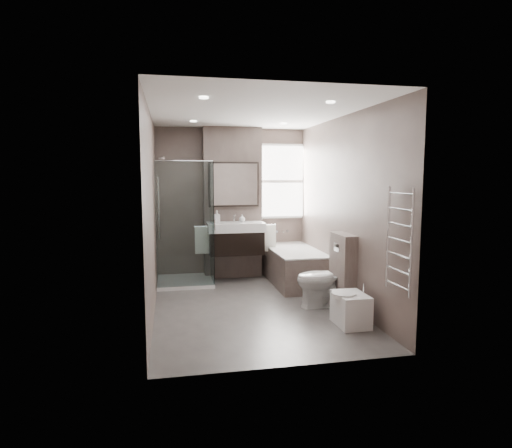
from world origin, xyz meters
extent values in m
cube|color=#504C49|center=(0.00, 0.00, -0.03)|extent=(2.65, 3.85, 0.05)
cube|color=silver|center=(0.00, 0.00, 2.62)|extent=(2.65, 3.85, 0.05)
cube|color=brown|center=(0.00, 1.92, 1.30)|extent=(2.65, 0.05, 2.60)
cube|color=brown|center=(0.00, -1.92, 1.30)|extent=(2.65, 0.05, 2.60)
cube|color=brown|center=(-1.32, 0.00, 1.30)|extent=(0.05, 3.85, 2.60)
cube|color=brown|center=(1.32, 0.00, 1.30)|extent=(0.05, 3.85, 2.60)
cube|color=brown|center=(0.00, 1.77, 1.30)|extent=(1.00, 0.25, 2.60)
cube|color=black|center=(0.00, 1.42, 0.66)|extent=(0.90, 0.45, 0.38)
cube|color=white|center=(0.00, 1.42, 0.92)|extent=(0.95, 0.47, 0.15)
cylinder|color=silver|center=(0.00, 1.59, 1.06)|extent=(0.03, 0.03, 0.12)
cylinder|color=silver|center=(0.00, 1.53, 1.11)|extent=(0.02, 0.12, 0.02)
cube|color=black|center=(0.00, 1.62, 1.63)|extent=(0.86, 0.06, 0.76)
cube|color=white|center=(0.00, 1.58, 1.63)|extent=(0.80, 0.02, 0.70)
cube|color=silver|center=(-0.56, 1.40, 0.72)|extent=(0.24, 0.06, 0.44)
cube|color=silver|center=(0.56, 1.40, 0.72)|extent=(0.24, 0.06, 0.44)
cube|color=white|center=(-0.85, 1.45, 0.03)|extent=(0.90, 0.90, 0.06)
cube|color=white|center=(-0.85, 1.01, 1.03)|extent=(0.88, 0.01, 1.94)
cube|color=white|center=(-0.41, 1.45, 1.03)|extent=(0.01, 0.88, 1.94)
cylinder|color=silver|center=(-1.25, 1.45, 1.25)|extent=(0.02, 0.02, 1.00)
cube|color=brown|center=(0.93, 1.10, 0.28)|extent=(0.75, 1.60, 0.55)
cube|color=white|center=(0.93, 1.10, 0.56)|extent=(0.75, 1.60, 0.03)
cube|color=white|center=(0.93, 1.10, 0.49)|extent=(0.61, 1.42, 0.12)
cube|color=white|center=(0.90, 1.88, 1.67)|extent=(0.98, 0.04, 1.33)
cube|color=white|center=(0.90, 1.85, 1.67)|extent=(0.90, 0.01, 1.25)
cube|color=white|center=(0.90, 1.85, 1.68)|extent=(0.90, 0.01, 0.05)
imported|color=white|center=(0.97, -0.19, 0.38)|extent=(0.76, 0.44, 0.77)
cube|color=brown|center=(1.21, -0.25, 0.50)|extent=(0.18, 0.55, 1.00)
cube|color=silver|center=(1.11, -0.25, 0.82)|extent=(0.01, 0.16, 0.11)
cube|color=white|center=(1.02, -0.96, 0.19)|extent=(0.35, 0.48, 0.38)
cylinder|color=white|center=(0.92, -0.96, 0.38)|extent=(0.29, 0.29, 0.05)
cylinder|color=silver|center=(1.18, -0.96, 0.45)|extent=(0.02, 0.02, 0.10)
cylinder|color=silver|center=(1.25, -1.83, 1.12)|extent=(0.03, 0.03, 1.10)
cylinder|color=silver|center=(1.25, -1.37, 1.12)|extent=(0.03, 0.03, 1.10)
cube|color=silver|center=(1.25, -1.60, 1.12)|extent=(0.02, 0.46, 1.00)
imported|color=white|center=(-0.31, 1.48, 1.10)|extent=(0.09, 0.09, 0.20)
imported|color=white|center=(0.12, 1.46, 1.07)|extent=(0.10, 0.10, 0.13)
camera|label=1|loc=(-1.07, -5.59, 1.79)|focal=30.00mm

